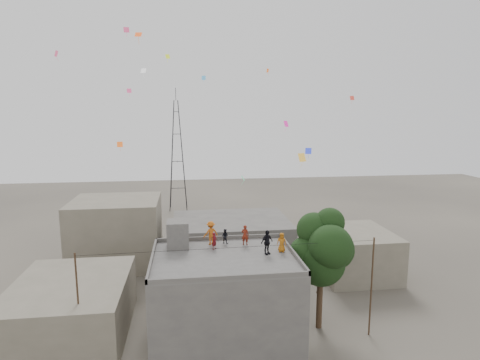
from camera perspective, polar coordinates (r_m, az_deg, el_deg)
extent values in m
plane|color=#443F38|center=(31.10, -2.21, -21.49)|extent=(140.00, 140.00, 0.00)
cube|color=#504D4A|center=(29.67, -2.25, -16.52)|extent=(10.00, 8.00, 6.00)
cube|color=#565451|center=(28.46, -2.29, -11.00)|extent=(10.00, 8.00, 0.10)
cube|color=#504D4A|center=(32.09, -2.95, -8.22)|extent=(10.00, 0.15, 0.30)
cube|color=#504D4A|center=(24.76, -1.42, -13.73)|extent=(10.00, 0.15, 0.30)
cube|color=#504D4A|center=(29.22, 7.52, -10.10)|extent=(0.15, 8.00, 0.30)
cube|color=#504D4A|center=(28.40, -12.41, -10.84)|extent=(0.15, 8.00, 0.30)
cube|color=#504D4A|center=(30.49, -8.81, -7.61)|extent=(1.60, 1.80, 2.00)
cube|color=#696253|center=(32.95, -22.87, -16.46)|extent=(8.00, 10.00, 4.00)
cube|color=#504D4A|center=(42.97, -1.32, -8.81)|extent=(12.00, 9.00, 5.00)
cube|color=#696253|center=(45.00, -17.11, -7.06)|extent=(9.00, 8.00, 7.00)
cube|color=#696253|center=(42.38, 15.91, -9.89)|extent=(7.00, 8.00, 4.40)
cylinder|color=black|center=(31.95, 11.23, -16.71)|extent=(0.44, 0.44, 4.00)
cylinder|color=black|center=(31.41, 11.53, -13.98)|extent=(0.64, 0.91, 2.14)
sphere|color=black|center=(30.68, 11.42, -11.33)|extent=(3.60, 3.60, 3.60)
sphere|color=black|center=(31.03, 13.24, -9.58)|extent=(3.00, 3.00, 3.00)
sphere|color=black|center=(30.71, 9.53, -10.45)|extent=(2.80, 2.80, 2.80)
sphere|color=black|center=(29.63, 12.76, -9.26)|extent=(3.20, 3.20, 3.20)
sphere|color=black|center=(30.69, 10.48, -6.95)|extent=(2.60, 2.60, 2.60)
sphere|color=black|center=(30.61, 12.66, -5.91)|extent=(2.20, 2.20, 2.20)
cylinder|color=black|center=(28.80, -21.98, -16.54)|extent=(0.12, 0.12, 7.40)
cylinder|color=black|center=(31.16, 18.18, -14.27)|extent=(0.12, 0.12, 7.40)
cylinder|color=black|center=(26.95, -0.98, -9.59)|extent=(20.00, 0.52, 0.02)
cylinder|color=black|center=(66.11, -9.67, 3.30)|extent=(1.27, 1.27, 18.01)
cylinder|color=black|center=(66.07, -8.19, 3.34)|extent=(1.27, 1.27, 18.01)
cylinder|color=black|center=(67.76, -8.18, 3.49)|extent=(1.27, 1.27, 18.01)
cylinder|color=black|center=(67.80, -9.62, 3.46)|extent=(1.27, 1.27, 18.01)
cube|color=black|center=(67.71, -8.79, -1.15)|extent=(2.36, 0.08, 0.08)
cube|color=black|center=(67.71, -8.79, -1.15)|extent=(0.08, 2.36, 0.08)
cube|color=black|center=(67.03, -8.89, 2.63)|extent=(1.81, 0.08, 0.08)
cube|color=black|center=(67.03, -8.89, 2.63)|extent=(0.08, 1.81, 0.08)
cube|color=black|center=(66.65, -8.99, 6.48)|extent=(1.26, 0.08, 0.08)
cube|color=black|center=(66.65, -8.99, 6.48)|extent=(0.08, 1.26, 0.08)
cube|color=black|center=(66.56, -9.07, 9.57)|extent=(0.82, 0.08, 0.08)
cube|color=black|center=(66.56, -9.07, 9.57)|extent=(0.08, 0.82, 0.08)
cylinder|color=black|center=(66.63, -9.14, 11.98)|extent=(0.08, 0.08, 2.00)
imported|color=maroon|center=(30.67, 0.73, -7.83)|extent=(0.66, 0.56, 1.55)
imported|color=#B36314|center=(29.38, 5.94, -8.81)|extent=(0.81, 0.67, 1.41)
imported|color=black|center=(31.12, -2.16, -7.98)|extent=(0.68, 0.63, 1.13)
imported|color=black|center=(28.76, 3.85, -8.83)|extent=(1.11, 0.88, 1.75)
imported|color=#BF5B15|center=(30.82, -4.18, -7.51)|extent=(1.33, 1.03, 1.81)
imported|color=maroon|center=(29.86, -3.67, -8.63)|extent=(0.53, 0.54, 1.26)
plane|color=orange|center=(31.93, -16.72, 4.88)|extent=(0.44, 0.20, 0.40)
plane|color=#FF28AC|center=(36.40, 6.57, 7.94)|extent=(0.37, 0.59, 0.53)
plane|color=#E0FF27|center=(37.37, -10.25, 16.90)|extent=(0.44, 0.35, 0.34)
plane|color=#293AEA|center=(33.77, 9.70, 4.09)|extent=(0.47, 0.25, 0.51)
plane|color=white|center=(38.36, -13.58, 14.88)|extent=(0.53, 0.38, 0.41)
plane|color=#F25B1A|center=(39.97, 3.96, 15.27)|extent=(0.28, 0.30, 0.36)
plane|color=#30B56C|center=(33.26, 0.42, 0.27)|extent=(0.34, 0.50, 0.38)
plane|color=#CD3D30|center=(35.85, 15.65, 11.17)|extent=(0.36, 0.40, 0.35)
plane|color=#FF551A|center=(26.31, -14.26, 19.43)|extent=(0.44, 0.33, 0.29)
plane|color=#4498CE|center=(41.63, -5.19, 14.27)|extent=(0.41, 0.12, 0.41)
plane|color=#F74E8D|center=(32.96, -15.49, 12.14)|extent=(0.35, 0.16, 0.32)
plane|color=gold|center=(30.41, 8.81, 3.19)|extent=(0.70, 0.51, 0.61)
plane|color=#DB4570|center=(34.33, -24.67, 16.04)|extent=(0.19, 0.45, 0.42)
plane|color=#E4487C|center=(30.20, -15.86, 19.86)|extent=(0.38, 0.21, 0.31)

